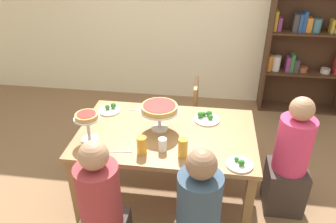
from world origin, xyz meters
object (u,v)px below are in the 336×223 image
object	(u,v)px
water_glass_clear_near	(163,145)
cutlery_fork_far	(137,110)
deep_dish_pizza_stand	(159,109)
personal_pizza_stand	(87,120)
beer_glass_amber_short	(183,148)
salad_plate_far_diner	(110,109)
beer_glass_amber_tall	(142,145)
chair_far_right	(205,115)
dining_table	(166,140)
diner_near_left	(102,217)
salad_plate_spare	(240,164)
cutlery_fork_near	(160,111)
cutlery_knife_near	(121,152)
salad_plate_near_diner	(206,117)
bookshelf	(311,32)
diner_head_east	(289,164)

from	to	relation	value
water_glass_clear_near	cutlery_fork_far	distance (m)	0.70
deep_dish_pizza_stand	personal_pizza_stand	distance (m)	0.61
beer_glass_amber_short	water_glass_clear_near	distance (m)	0.18
salad_plate_far_diner	beer_glass_amber_tall	xyz separation A→B (m)	(0.45, -0.62, 0.06)
cutlery_fork_far	chair_far_right	bearing A→B (deg)	-139.24
dining_table	beer_glass_amber_tall	xyz separation A→B (m)	(-0.15, -0.33, 0.16)
diner_near_left	beer_glass_amber_tall	xyz separation A→B (m)	(0.21, 0.47, 0.32)
dining_table	salad_plate_spare	distance (m)	0.73
personal_pizza_stand	cutlery_fork_near	xyz separation A→B (m)	(0.51, 0.56, -0.19)
personal_pizza_stand	cutlery_fork_far	world-z (taller)	personal_pizza_stand
diner_near_left	water_glass_clear_near	bearing A→B (deg)	-34.43
personal_pizza_stand	cutlery_knife_near	size ratio (longest dim) A/B	1.43
salad_plate_spare	beer_glass_amber_short	world-z (taller)	beer_glass_amber_short
salad_plate_near_diner	cutlery_knife_near	bearing A→B (deg)	-137.60
chair_far_right	cutlery_fork_far	xyz separation A→B (m)	(-0.66, -0.44, 0.26)
bookshelf	cutlery_knife_near	bearing A→B (deg)	-129.22
water_glass_clear_near	personal_pizza_stand	bearing A→B (deg)	174.65
cutlery_fork_near	diner_near_left	bearing A→B (deg)	65.43
deep_dish_pizza_stand	beer_glass_amber_short	xyz separation A→B (m)	(0.24, -0.36, -0.12)
salad_plate_spare	personal_pizza_stand	bearing A→B (deg)	172.26
salad_plate_far_diner	cutlery_fork_near	bearing A→B (deg)	6.40
personal_pizza_stand	dining_table	bearing A→B (deg)	18.52
diner_head_east	salad_plate_near_diner	bearing A→B (deg)	-18.24
deep_dish_pizza_stand	cutlery_knife_near	xyz separation A→B (m)	(-0.25, -0.38, -0.20)
salad_plate_far_diner	beer_glass_amber_short	bearing A→B (deg)	-38.48
diner_head_east	cutlery_fork_far	bearing A→B (deg)	-12.69
bookshelf	diner_near_left	world-z (taller)	bookshelf
diner_near_left	cutlery_fork_far	world-z (taller)	diner_near_left
diner_near_left	salad_plate_near_diner	bearing A→B (deg)	-33.27
salad_plate_far_diner	water_glass_clear_near	bearing A→B (deg)	-42.84
cutlery_fork_near	cutlery_fork_far	bearing A→B (deg)	-9.06
salad_plate_far_diner	dining_table	bearing A→B (deg)	-26.16
cutlery_knife_near	water_glass_clear_near	bearing A→B (deg)	2.91
deep_dish_pizza_stand	beer_glass_amber_tall	distance (m)	0.40
personal_pizza_stand	beer_glass_amber_short	distance (m)	0.82
salad_plate_far_diner	cutlery_knife_near	bearing A→B (deg)	-66.04
diner_head_east	deep_dish_pizza_stand	size ratio (longest dim) A/B	3.33
beer_glass_amber_tall	cutlery_fork_near	world-z (taller)	beer_glass_amber_tall
deep_dish_pizza_stand	salad_plate_near_diner	distance (m)	0.50
beer_glass_amber_short	cutlery_fork_far	bearing A→B (deg)	128.15
diner_head_east	salad_plate_far_diner	size ratio (longest dim) A/B	5.42
bookshelf	chair_far_right	bearing A→B (deg)	-136.11
bookshelf	cutlery_fork_far	size ratio (longest dim) A/B	12.29
water_glass_clear_near	cutlery_fork_near	distance (m)	0.63
salad_plate_near_diner	beer_glass_amber_short	world-z (taller)	beer_glass_amber_short
diner_head_east	bookshelf	bearing A→B (deg)	-104.38
diner_head_east	salad_plate_near_diner	xyz separation A→B (m)	(-0.75, 0.25, 0.27)
salad_plate_far_diner	salad_plate_near_diner	bearing A→B (deg)	-2.09
beer_glass_amber_short	cutlery_knife_near	distance (m)	0.50
salad_plate_spare	beer_glass_amber_short	bearing A→B (deg)	172.80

